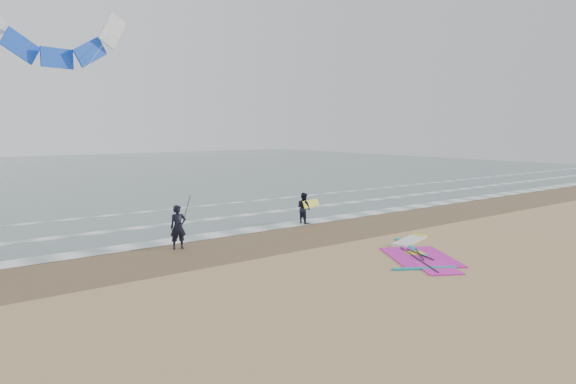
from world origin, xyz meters
TOP-DOWN VIEW (x-y plane):
  - ground at (0.00, 0.00)m, footprint 120.00×120.00m
  - sea_water at (0.00, 48.00)m, footprint 120.00×80.00m
  - wet_sand_band at (0.00, 6.00)m, footprint 120.00×5.00m
  - foam_waterline at (0.00, 10.44)m, footprint 120.00×9.15m
  - windsurf_rig at (2.76, 0.40)m, footprint 5.49×5.19m
  - person_standing at (-4.49, 6.78)m, footprint 0.73×0.55m
  - person_walking at (3.10, 8.04)m, footprint 0.67×0.83m
  - held_pole at (-4.19, 6.78)m, footprint 0.17×0.86m
  - carried_kiteboard at (3.50, 7.94)m, footprint 1.30×0.51m
  - surf_kite at (-7.09, 13.86)m, footprint 7.64×4.49m

SIDE VIEW (x-z plane):
  - ground at x=0.00m, z-range 0.00..0.00m
  - wet_sand_band at x=0.00m, z-range 0.00..0.01m
  - sea_water at x=0.00m, z-range 0.00..0.02m
  - foam_waterline at x=0.00m, z-range 0.02..0.04m
  - windsurf_rig at x=2.76m, z-range -0.03..0.10m
  - person_walking at x=3.10m, z-range 0.00..1.62m
  - person_standing at x=-4.49m, z-range 0.00..1.81m
  - carried_kiteboard at x=3.50m, z-range 0.83..1.22m
  - held_pole at x=-4.19m, z-range 0.41..2.24m
  - surf_kite at x=-7.09m, z-range 4.21..13.61m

